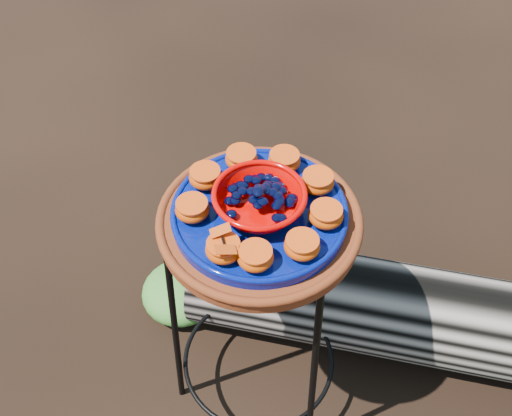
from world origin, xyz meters
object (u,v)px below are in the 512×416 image
at_px(driftwood_log, 450,320).
at_px(red_bowl, 259,202).
at_px(plant_stand, 259,319).
at_px(terracotta_saucer, 259,223).
at_px(cobalt_plate, 259,214).

bearing_deg(driftwood_log, red_bowl, -144.05).
distance_m(plant_stand, terracotta_saucer, 0.37).
bearing_deg(driftwood_log, plant_stand, -144.05).
height_order(red_bowl, driftwood_log, red_bowl).
bearing_deg(plant_stand, cobalt_plate, 0.00).
bearing_deg(terracotta_saucer, driftwood_log, 35.95).
xyz_separation_m(plant_stand, driftwood_log, (0.45, 0.33, -0.21)).
xyz_separation_m(terracotta_saucer, driftwood_log, (0.45, 0.33, -0.58)).
relative_size(red_bowl, driftwood_log, 0.12).
xyz_separation_m(terracotta_saucer, cobalt_plate, (0.00, 0.00, 0.03)).
height_order(terracotta_saucer, red_bowl, red_bowl).
bearing_deg(red_bowl, driftwood_log, 35.95).
distance_m(plant_stand, driftwood_log, 0.60).
bearing_deg(driftwood_log, cobalt_plate, -144.05).
bearing_deg(terracotta_saucer, cobalt_plate, 0.00).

